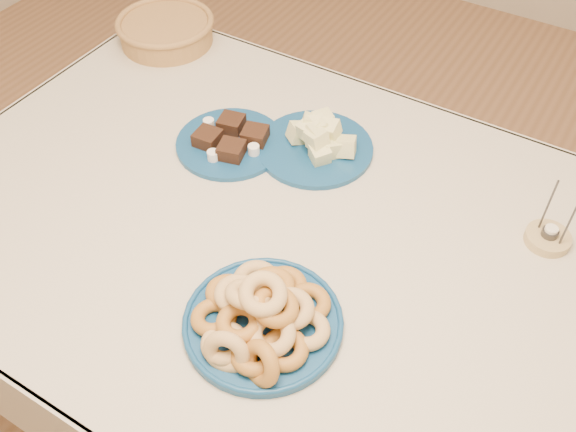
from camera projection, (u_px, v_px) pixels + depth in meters
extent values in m
plane|color=#906544|center=(297.00, 403.00, 1.88)|extent=(5.00, 5.00, 0.00)
cylinder|color=brown|center=(177.00, 151.00, 2.10)|extent=(0.06, 0.06, 0.72)
cube|color=beige|center=(300.00, 237.00, 1.34)|extent=(1.70, 1.10, 0.02)
cube|color=beige|center=(402.00, 139.00, 1.75)|extent=(1.70, 0.01, 0.28)
cube|color=beige|center=(30.00, 146.00, 1.74)|extent=(0.01, 1.10, 0.28)
cylinder|color=navy|center=(263.00, 323.00, 1.17)|extent=(0.31, 0.31, 0.02)
torus|color=navy|center=(263.00, 321.00, 1.17)|extent=(0.31, 0.31, 0.01)
torus|color=tan|center=(307.00, 330.00, 1.14)|extent=(0.09, 0.09, 0.03)
torus|color=#945D21|center=(308.00, 303.00, 1.18)|extent=(0.09, 0.09, 0.04)
torus|color=#945D21|center=(285.00, 285.00, 1.21)|extent=(0.10, 0.10, 0.03)
torus|color=tan|center=(255.00, 278.00, 1.22)|extent=(0.10, 0.10, 0.03)
torus|color=#945D21|center=(228.00, 292.00, 1.19)|extent=(0.09, 0.09, 0.03)
torus|color=#945D21|center=(214.00, 317.00, 1.16)|extent=(0.10, 0.10, 0.04)
torus|color=tan|center=(225.00, 343.00, 1.12)|extent=(0.10, 0.10, 0.03)
torus|color=#945D21|center=(254.00, 355.00, 1.10)|extent=(0.12, 0.12, 0.03)
torus|color=#945D21|center=(285.00, 349.00, 1.11)|extent=(0.11, 0.12, 0.03)
torus|color=tan|center=(291.00, 308.00, 1.14)|extent=(0.12, 0.12, 0.03)
torus|color=#945D21|center=(272.00, 286.00, 1.17)|extent=(0.12, 0.12, 0.03)
torus|color=tan|center=(237.00, 294.00, 1.16)|extent=(0.12, 0.12, 0.03)
torus|color=#945D21|center=(240.00, 322.00, 1.12)|extent=(0.11, 0.12, 0.04)
torus|color=tan|center=(272.00, 334.00, 1.10)|extent=(0.10, 0.10, 0.05)
torus|color=#945D21|center=(275.00, 306.00, 1.11)|extent=(0.10, 0.10, 0.05)
torus|color=tan|center=(249.00, 294.00, 1.13)|extent=(0.10, 0.11, 0.06)
torus|color=tan|center=(263.00, 294.00, 1.10)|extent=(0.12, 0.12, 0.05)
torus|color=tan|center=(226.00, 352.00, 1.09)|extent=(0.10, 0.07, 0.09)
torus|color=#945D21|center=(261.00, 364.00, 1.08)|extent=(0.10, 0.08, 0.09)
cylinder|color=navy|center=(315.00, 148.00, 1.51)|extent=(0.34, 0.34, 0.01)
cube|color=#E0E38F|center=(317.00, 128.00, 1.46)|extent=(0.06, 0.06, 0.05)
cube|color=#E0E38F|center=(317.00, 126.00, 1.47)|extent=(0.06, 0.07, 0.05)
cube|color=#E0E38F|center=(316.00, 136.00, 1.45)|extent=(0.06, 0.06, 0.05)
cube|color=#E0E38F|center=(318.00, 129.00, 1.46)|extent=(0.07, 0.06, 0.05)
cube|color=#E0E38F|center=(298.00, 133.00, 1.50)|extent=(0.06, 0.07, 0.05)
cube|color=#E0E38F|center=(317.00, 139.00, 1.44)|extent=(0.06, 0.06, 0.05)
cube|color=#E0E38F|center=(309.00, 130.00, 1.46)|extent=(0.05, 0.06, 0.05)
cube|color=#E0E38F|center=(330.00, 130.00, 1.46)|extent=(0.05, 0.05, 0.06)
cube|color=#E0E38F|center=(330.00, 148.00, 1.47)|extent=(0.06, 0.06, 0.05)
cube|color=#E0E38F|center=(310.00, 125.00, 1.47)|extent=(0.06, 0.06, 0.06)
cube|color=#E0E38F|center=(316.00, 130.00, 1.46)|extent=(0.06, 0.06, 0.05)
cube|color=#E0E38F|center=(346.00, 147.00, 1.47)|extent=(0.06, 0.06, 0.05)
cube|color=#E0E38F|center=(320.00, 154.00, 1.45)|extent=(0.06, 0.07, 0.05)
cube|color=#E0E38F|center=(323.00, 121.00, 1.48)|extent=(0.06, 0.06, 0.05)
cylinder|color=navy|center=(230.00, 143.00, 1.52)|extent=(0.27, 0.27, 0.01)
cube|color=black|center=(208.00, 138.00, 1.50)|extent=(0.06, 0.06, 0.03)
cube|color=black|center=(231.00, 150.00, 1.47)|extent=(0.07, 0.07, 0.03)
cube|color=black|center=(231.00, 123.00, 1.53)|extent=(0.07, 0.07, 0.03)
cube|color=black|center=(255.00, 135.00, 1.51)|extent=(0.07, 0.07, 0.03)
cylinder|color=white|center=(209.00, 124.00, 1.54)|extent=(0.03, 0.03, 0.02)
cylinder|color=white|center=(213.00, 155.00, 1.46)|extent=(0.03, 0.03, 0.02)
cylinder|color=white|center=(254.00, 150.00, 1.48)|extent=(0.03, 0.03, 0.02)
cylinder|color=olive|center=(166.00, 32.00, 1.81)|extent=(0.33, 0.33, 0.06)
torus|color=olive|center=(165.00, 22.00, 1.79)|extent=(0.35, 0.35, 0.02)
cylinder|color=tan|center=(547.00, 238.00, 1.31)|extent=(0.12, 0.12, 0.02)
cylinder|color=#3F3F44|center=(550.00, 233.00, 1.30)|extent=(0.04, 0.04, 0.01)
cylinder|color=white|center=(552.00, 229.00, 1.29)|extent=(0.03, 0.03, 0.01)
cylinder|color=#3F3F44|center=(548.00, 205.00, 1.27)|extent=(0.01, 0.01, 0.13)
cylinder|color=#3F3F44|center=(570.00, 221.00, 1.24)|extent=(0.01, 0.01, 0.13)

